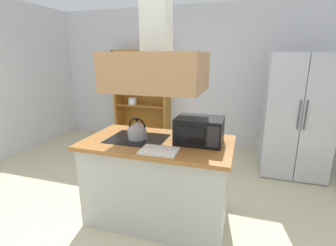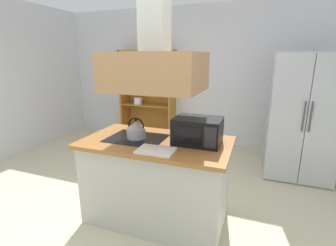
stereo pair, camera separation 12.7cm
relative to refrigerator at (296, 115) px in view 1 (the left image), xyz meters
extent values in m
plane|color=beige|center=(-1.74, -1.95, -0.90)|extent=(7.80, 7.80, 0.00)
cube|color=silver|center=(-1.74, 1.05, 0.45)|extent=(6.00, 0.12, 2.70)
cube|color=beige|center=(-1.57, -1.69, -0.47)|extent=(1.44, 0.77, 0.86)
cube|color=#A0642D|center=(-1.57, -1.69, -0.02)|extent=(1.52, 0.85, 0.04)
cube|color=black|center=(-1.79, -1.69, 0.00)|extent=(0.60, 0.47, 0.00)
cube|color=#AE7C4E|center=(-1.57, -1.69, 0.70)|extent=(0.90, 0.70, 0.36)
cube|color=#AEB2BD|center=(0.00, 0.01, 0.00)|extent=(0.90, 0.72, 1.80)
cube|color=#B4B9BE|center=(-0.22, -0.36, 0.00)|extent=(0.44, 0.03, 1.76)
cube|color=#B6BBBD|center=(0.23, -0.36, 0.00)|extent=(0.44, 0.03, 1.76)
cylinder|color=#4C4C51|center=(-0.04, -0.39, 0.09)|extent=(0.02, 0.02, 0.40)
cylinder|color=#4C4C51|center=(0.04, -0.39, 0.09)|extent=(0.02, 0.02, 0.40)
cube|color=#AA6D25|center=(-3.36, 0.79, 0.03)|extent=(0.04, 0.40, 1.87)
cube|color=#AA6D25|center=(-2.26, 0.79, 0.03)|extent=(0.04, 0.40, 1.87)
cube|color=#AA6D25|center=(-2.81, 0.79, 0.95)|extent=(1.14, 0.40, 0.03)
cube|color=#AA6D25|center=(-2.81, 0.79, -0.86)|extent=(1.14, 0.40, 0.08)
cube|color=#AA6D25|center=(-2.81, 0.98, 0.03)|extent=(1.14, 0.02, 1.87)
cube|color=#AA6D25|center=(-2.81, 0.79, -0.15)|extent=(1.06, 0.36, 0.02)
cube|color=#AA6D25|center=(-2.81, 0.79, 0.31)|extent=(1.06, 0.36, 0.02)
cylinder|color=white|center=(-3.01, 0.74, -0.12)|extent=(0.18, 0.18, 0.05)
cylinder|color=white|center=(-3.01, 0.74, -0.07)|extent=(0.17, 0.17, 0.05)
cylinder|color=white|center=(-3.01, 0.74, -0.03)|extent=(0.16, 0.16, 0.05)
cylinder|color=silver|center=(-2.67, 0.75, 0.39)|extent=(0.01, 0.01, 0.12)
cone|color=silver|center=(-2.67, 0.75, 0.49)|extent=(0.07, 0.07, 0.08)
cylinder|color=silver|center=(-2.49, 0.75, 0.39)|extent=(0.01, 0.01, 0.12)
cone|color=silver|center=(-2.49, 0.75, 0.49)|extent=(0.07, 0.07, 0.08)
cylinder|color=#B3B5B9|center=(-1.79, -1.69, 0.06)|extent=(0.20, 0.20, 0.11)
cone|color=#B9B3BB|center=(-1.79, -1.69, 0.15)|extent=(0.19, 0.19, 0.07)
sphere|color=black|center=(-1.79, -1.69, 0.20)|extent=(0.03, 0.03, 0.03)
torus|color=black|center=(-1.79, -1.69, 0.13)|extent=(0.19, 0.02, 0.19)
cube|color=white|center=(-1.45, -1.97, 0.01)|extent=(0.34, 0.25, 0.02)
cube|color=black|center=(-1.15, -1.61, 0.13)|extent=(0.46, 0.34, 0.26)
cube|color=black|center=(-1.21, -1.79, 0.13)|extent=(0.26, 0.01, 0.17)
cube|color=#262628|center=(-1.00, -1.79, 0.13)|extent=(0.11, 0.01, 0.20)
camera|label=1|loc=(-0.75, -3.93, 0.83)|focal=26.22mm
camera|label=2|loc=(-0.63, -3.89, 0.83)|focal=26.22mm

